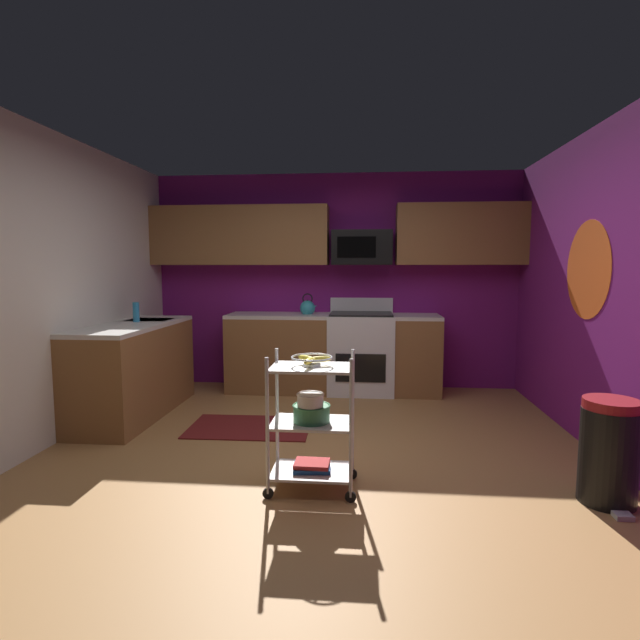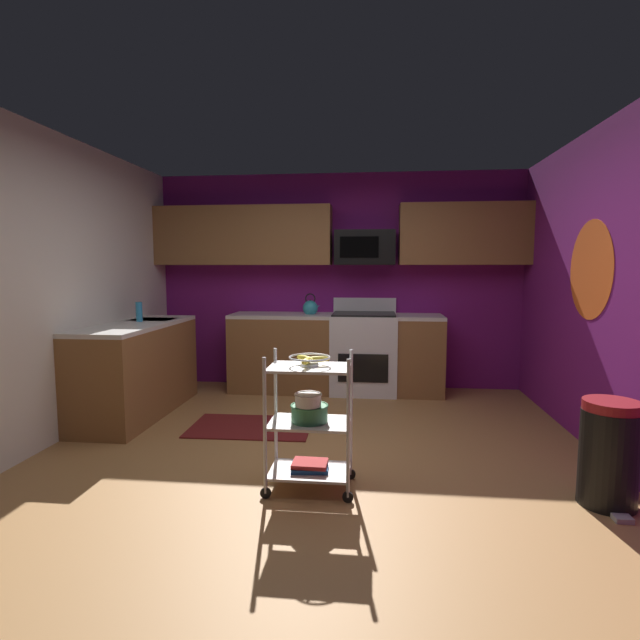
{
  "view_description": "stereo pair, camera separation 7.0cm",
  "coord_description": "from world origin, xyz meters",
  "px_view_note": "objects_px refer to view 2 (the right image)",
  "views": [
    {
      "loc": [
        0.38,
        -3.71,
        1.47
      ],
      "look_at": [
        0.02,
        0.24,
        1.05
      ],
      "focal_mm": 27.9,
      "sensor_mm": 36.0,
      "label": 1
    },
    {
      "loc": [
        0.45,
        -3.7,
        1.47
      ],
      "look_at": [
        0.02,
        0.24,
        1.05
      ],
      "focal_mm": 27.9,
      "sensor_mm": 36.0,
      "label": 2
    }
  ],
  "objects_px": {
    "mixing_bowl_small": "(308,399)",
    "mixing_bowl_large": "(309,413)",
    "microwave": "(365,248)",
    "dish_soap_bottle": "(139,312)",
    "rolling_cart": "(310,423)",
    "book_stack": "(310,466)",
    "trash_can": "(609,454)",
    "kettle": "(310,308)",
    "oven_range": "(364,352)",
    "fruit_bowl": "(310,359)"
  },
  "relations": [
    {
      "from": "mixing_bowl_small",
      "to": "mixing_bowl_large",
      "type": "bearing_deg",
      "value": 84.1
    },
    {
      "from": "microwave",
      "to": "dish_soap_bottle",
      "type": "height_order",
      "value": "microwave"
    },
    {
      "from": "rolling_cart",
      "to": "book_stack",
      "type": "bearing_deg",
      "value": 0.0
    },
    {
      "from": "microwave",
      "to": "trash_can",
      "type": "xyz_separation_m",
      "value": [
        1.57,
        -2.77,
        -1.37
      ]
    },
    {
      "from": "rolling_cart",
      "to": "kettle",
      "type": "xyz_separation_m",
      "value": [
        -0.34,
        2.64,
        0.54
      ]
    },
    {
      "from": "oven_range",
      "to": "trash_can",
      "type": "xyz_separation_m",
      "value": [
        1.57,
        -2.67,
        -0.15
      ]
    },
    {
      "from": "mixing_bowl_large",
      "to": "kettle",
      "type": "bearing_deg",
      "value": 97.2
    },
    {
      "from": "mixing_bowl_small",
      "to": "dish_soap_bottle",
      "type": "xyz_separation_m",
      "value": [
        -1.96,
        1.68,
        0.4
      ]
    },
    {
      "from": "rolling_cart",
      "to": "book_stack",
      "type": "height_order",
      "value": "rolling_cart"
    },
    {
      "from": "rolling_cart",
      "to": "trash_can",
      "type": "bearing_deg",
      "value": -0.75
    },
    {
      "from": "book_stack",
      "to": "trash_can",
      "type": "distance_m",
      "value": 1.87
    },
    {
      "from": "oven_range",
      "to": "rolling_cart",
      "type": "height_order",
      "value": "oven_range"
    },
    {
      "from": "oven_range",
      "to": "trash_can",
      "type": "distance_m",
      "value": 3.1
    },
    {
      "from": "oven_range",
      "to": "microwave",
      "type": "bearing_deg",
      "value": 90.26
    },
    {
      "from": "oven_range",
      "to": "trash_can",
      "type": "relative_size",
      "value": 1.67
    },
    {
      "from": "oven_range",
      "to": "book_stack",
      "type": "xyz_separation_m",
      "value": [
        -0.3,
        -2.65,
        -0.32
      ]
    },
    {
      "from": "mixing_bowl_small",
      "to": "book_stack",
      "type": "height_order",
      "value": "mixing_bowl_small"
    },
    {
      "from": "fruit_bowl",
      "to": "mixing_bowl_large",
      "type": "distance_m",
      "value": 0.36
    },
    {
      "from": "microwave",
      "to": "rolling_cart",
      "type": "height_order",
      "value": "microwave"
    },
    {
      "from": "mixing_bowl_large",
      "to": "book_stack",
      "type": "bearing_deg",
      "value": -0.0
    },
    {
      "from": "microwave",
      "to": "rolling_cart",
      "type": "distance_m",
      "value": 3.03
    },
    {
      "from": "microwave",
      "to": "book_stack",
      "type": "distance_m",
      "value": 3.17
    },
    {
      "from": "oven_range",
      "to": "kettle",
      "type": "relative_size",
      "value": 4.17
    },
    {
      "from": "rolling_cart",
      "to": "dish_soap_bottle",
      "type": "height_order",
      "value": "dish_soap_bottle"
    },
    {
      "from": "mixing_bowl_large",
      "to": "trash_can",
      "type": "height_order",
      "value": "trash_can"
    },
    {
      "from": "trash_can",
      "to": "dish_soap_bottle",
      "type": "bearing_deg",
      "value": 156.47
    },
    {
      "from": "kettle",
      "to": "dish_soap_bottle",
      "type": "xyz_separation_m",
      "value": [
        -1.63,
        -1.0,
        0.02
      ]
    },
    {
      "from": "mixing_bowl_large",
      "to": "kettle",
      "type": "relative_size",
      "value": 0.95
    },
    {
      "from": "microwave",
      "to": "book_stack",
      "type": "height_order",
      "value": "microwave"
    },
    {
      "from": "fruit_bowl",
      "to": "trash_can",
      "type": "distance_m",
      "value": 1.94
    },
    {
      "from": "mixing_bowl_large",
      "to": "dish_soap_bottle",
      "type": "relative_size",
      "value": 1.26
    },
    {
      "from": "kettle",
      "to": "dish_soap_bottle",
      "type": "height_order",
      "value": "kettle"
    },
    {
      "from": "microwave",
      "to": "fruit_bowl",
      "type": "height_order",
      "value": "microwave"
    },
    {
      "from": "book_stack",
      "to": "dish_soap_bottle",
      "type": "height_order",
      "value": "dish_soap_bottle"
    },
    {
      "from": "dish_soap_bottle",
      "to": "oven_range",
      "type": "bearing_deg",
      "value": 23.89
    },
    {
      "from": "mixing_bowl_small",
      "to": "oven_range",
      "type": "bearing_deg",
      "value": 83.56
    },
    {
      "from": "fruit_bowl",
      "to": "mixing_bowl_large",
      "type": "height_order",
      "value": "fruit_bowl"
    },
    {
      "from": "oven_range",
      "to": "mixing_bowl_small",
      "type": "distance_m",
      "value": 2.7
    },
    {
      "from": "oven_range",
      "to": "kettle",
      "type": "bearing_deg",
      "value": -179.65
    },
    {
      "from": "oven_range",
      "to": "microwave",
      "type": "height_order",
      "value": "microwave"
    },
    {
      "from": "fruit_bowl",
      "to": "dish_soap_bottle",
      "type": "height_order",
      "value": "dish_soap_bottle"
    },
    {
      "from": "fruit_bowl",
      "to": "dish_soap_bottle",
      "type": "relative_size",
      "value": 1.36
    },
    {
      "from": "rolling_cart",
      "to": "mixing_bowl_small",
      "type": "bearing_deg",
      "value": -99.41
    },
    {
      "from": "microwave",
      "to": "fruit_bowl",
      "type": "bearing_deg",
      "value": -96.15
    },
    {
      "from": "microwave",
      "to": "mixing_bowl_large",
      "type": "relative_size",
      "value": 2.78
    },
    {
      "from": "oven_range",
      "to": "fruit_bowl",
      "type": "relative_size",
      "value": 4.04
    },
    {
      "from": "rolling_cart",
      "to": "mixing_bowl_large",
      "type": "xyz_separation_m",
      "value": [
        -0.0,
        0.0,
        0.07
      ]
    },
    {
      "from": "book_stack",
      "to": "trash_can",
      "type": "relative_size",
      "value": 0.39
    },
    {
      "from": "fruit_bowl",
      "to": "mixing_bowl_small",
      "type": "height_order",
      "value": "fruit_bowl"
    },
    {
      "from": "rolling_cart",
      "to": "book_stack",
      "type": "relative_size",
      "value": 3.54
    }
  ]
}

